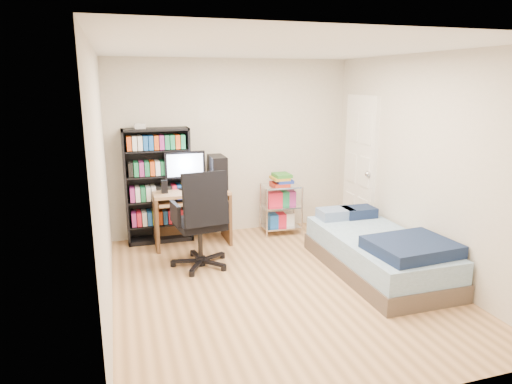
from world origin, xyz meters
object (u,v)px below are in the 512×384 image
object	(u,v)px
bed	(379,252)
media_shelf	(158,185)
office_chair	(201,237)
computer_desk	(198,194)

from	to	relation	value
bed	media_shelf	bearing A→B (deg)	141.32
office_chair	computer_desk	bearing A→B (deg)	74.72
computer_desk	office_chair	bearing A→B (deg)	-97.88
media_shelf	bed	xyz separation A→B (m)	(2.33, -1.86, -0.56)
computer_desk	office_chair	world-z (taller)	computer_desk
bed	office_chair	bearing A→B (deg)	158.25
media_shelf	computer_desk	distance (m)	0.56
computer_desk	bed	distance (m)	2.51
computer_desk	office_chair	distance (m)	0.96
computer_desk	bed	bearing A→B (deg)	-42.69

